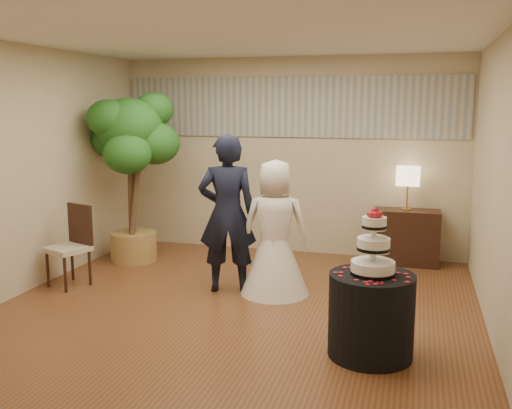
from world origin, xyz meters
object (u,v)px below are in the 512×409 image
(groom, at_px, (227,214))
(bride, at_px, (275,228))
(table_lamp, at_px, (408,189))
(console, at_px, (405,237))
(ficus_tree, at_px, (131,177))
(side_chair, at_px, (68,246))
(cake_table, at_px, (371,315))
(wedding_cake, at_px, (374,241))

(groom, xyz_separation_m, bride, (0.55, 0.05, -0.14))
(groom, height_order, table_lamp, groom)
(bride, xyz_separation_m, console, (1.40, 1.68, -0.40))
(bride, bearing_deg, table_lamp, -137.27)
(ficus_tree, bearing_deg, side_chair, -99.63)
(cake_table, bearing_deg, groom, 142.62)
(bride, bearing_deg, wedding_cake, 123.36)
(bride, xyz_separation_m, cake_table, (1.19, -1.37, -0.41))
(bride, height_order, cake_table, bride)
(bride, relative_size, side_chair, 1.60)
(console, xyz_separation_m, ficus_tree, (-3.61, -0.86, 0.80))
(cake_table, height_order, ficus_tree, ficus_tree)
(cake_table, bearing_deg, bride, 130.84)
(groom, bearing_deg, ficus_tree, -43.61)
(groom, relative_size, cake_table, 2.51)
(bride, bearing_deg, ficus_tree, -27.74)
(groom, height_order, bride, groom)
(cake_table, bearing_deg, side_chair, 165.01)
(groom, xyz_separation_m, table_lamp, (1.94, 1.72, 0.12))
(console, xyz_separation_m, side_chair, (-3.81, -2.08, 0.11))
(wedding_cake, distance_m, side_chair, 3.77)
(wedding_cake, bearing_deg, ficus_tree, 147.20)
(ficus_tree, bearing_deg, groom, -27.46)
(console, bearing_deg, bride, -130.21)
(wedding_cake, xyz_separation_m, console, (0.21, 3.05, -0.64))
(cake_table, relative_size, wedding_cake, 1.25)
(groom, xyz_separation_m, console, (1.94, 1.72, -0.54))
(console, relative_size, ficus_tree, 0.38)
(ficus_tree, bearing_deg, table_lamp, 13.42)
(table_lamp, relative_size, side_chair, 0.60)
(console, distance_m, ficus_tree, 3.79)
(side_chair, bearing_deg, cake_table, 5.86)
(wedding_cake, bearing_deg, groom, 142.62)
(console, bearing_deg, table_lamp, 0.00)
(console, height_order, side_chair, side_chair)
(groom, bearing_deg, wedding_cake, 126.46)
(groom, xyz_separation_m, cake_table, (1.73, -1.32, -0.55))
(cake_table, bearing_deg, wedding_cake, 0.00)
(table_lamp, distance_m, side_chair, 4.38)
(bride, height_order, ficus_tree, ficus_tree)
(cake_table, xyz_separation_m, ficus_tree, (-3.40, 2.19, 0.81))
(side_chair, bearing_deg, ficus_tree, 101.22)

